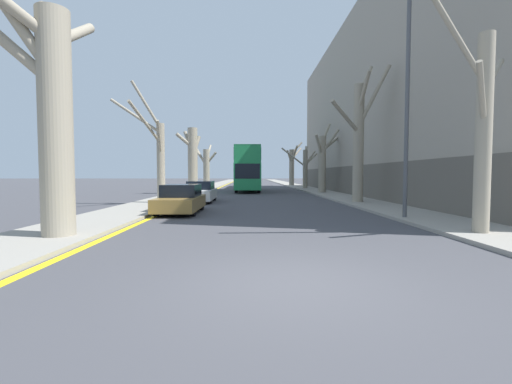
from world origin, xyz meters
The scene contains 18 objects.
ground_plane centered at (0.00, 0.00, 0.00)m, with size 300.00×300.00×0.00m, color #424247.
sidewalk_left centered at (-6.36, 50.00, 0.06)m, with size 2.88×120.00×0.12m, color gray.
sidewalk_right centered at (6.36, 50.00, 0.06)m, with size 2.88×120.00×0.12m, color gray.
building_facade_right centered at (12.79, 24.59, 7.73)m, with size 10.08×41.37×15.48m.
kerb_line_stripe centered at (-4.74, 50.00, 0.00)m, with size 0.24×120.00×0.01m, color yellow.
street_tree_left_0 centered at (-6.07, 3.93, 3.68)m, with size 2.66×4.53×7.25m.
street_tree_left_1 centered at (-6.10, 14.73, 2.99)m, with size 3.11×3.27×7.07m.
street_tree_left_2 centered at (-5.93, 26.03, 3.20)m, with size 2.11×2.13×6.02m.
street_tree_left_3 centered at (-6.03, 36.76, 2.79)m, with size 2.94×3.69×5.69m.
street_tree_right_0 centered at (5.86, 4.14, 3.15)m, with size 3.65×2.23×7.02m.
street_tree_right_1 centered at (5.93, 15.25, 4.05)m, with size 3.74×2.45×8.46m.
street_tree_right_2 centered at (6.19, 26.42, 3.12)m, with size 3.64×3.09×6.64m.
street_tree_right_3 centered at (6.04, 36.16, 2.79)m, with size 4.44×1.83×5.36m.
street_tree_right_4 centered at (5.89, 47.23, 3.32)m, with size 2.68×3.96×6.84m.
double_decker_bus centered at (-0.89, 30.79, 2.55)m, with size 2.54×10.82×4.52m.
parked_car_0 centered at (-3.89, 10.44, 0.63)m, with size 1.77×4.24×1.32m.
parked_car_1 centered at (-3.89, 16.82, 0.64)m, with size 1.75×4.43×1.35m.
lamp_post centered at (5.26, 7.69, 4.89)m, with size 1.40×0.20×8.83m.
Camera 1 is at (-0.70, -5.46, 1.78)m, focal length 24.00 mm.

